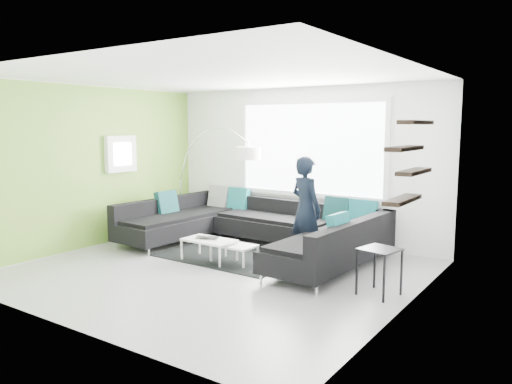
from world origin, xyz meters
TOP-DOWN VIEW (x-y plane):
  - ground at (0.00, 0.00)m, footprint 5.50×5.50m
  - room_shell at (0.04, 0.21)m, footprint 5.54×5.04m
  - sectional_sofa at (-0.25, 1.15)m, footprint 4.24×2.75m
  - rug at (-0.34, 0.84)m, footprint 2.25×1.65m
  - coffee_table at (-0.24, 0.43)m, footprint 1.07×0.63m
  - arc_lamp at (-2.30, 1.74)m, footprint 1.99×0.80m
  - side_table at (2.34, 0.32)m, footprint 0.52×0.52m
  - person at (0.78, 1.27)m, footprint 0.86×0.78m
  - laptop at (-0.47, 0.34)m, footprint 0.51×0.46m

SIDE VIEW (x-z plane):
  - ground at x=0.00m, z-range 0.00..0.00m
  - rug at x=-0.34m, z-range 0.00..0.01m
  - coffee_table at x=-0.24m, z-range 0.00..0.35m
  - side_table at x=2.34m, z-range 0.00..0.60m
  - laptop at x=-0.47m, z-range 0.35..0.38m
  - sectional_sofa at x=-0.25m, z-range -0.05..0.84m
  - person at x=0.78m, z-range 0.00..1.64m
  - arc_lamp at x=-2.30m, z-range 0.00..2.08m
  - room_shell at x=0.04m, z-range 0.40..3.22m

